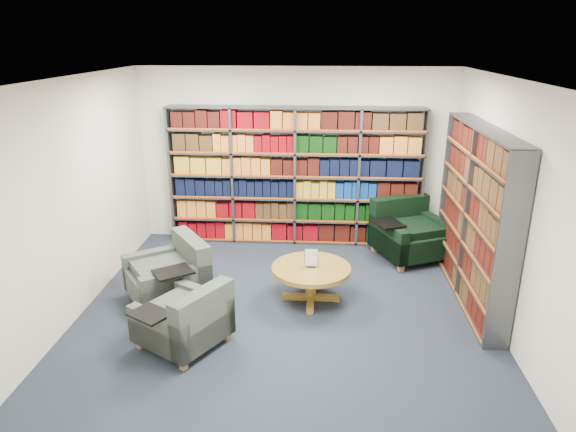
# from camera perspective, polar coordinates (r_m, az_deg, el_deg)

# --- Properties ---
(room_shell) EXTENTS (5.02, 5.02, 2.82)m
(room_shell) POSITION_cam_1_polar(r_m,az_deg,el_deg) (5.89, -0.39, 1.29)
(room_shell) COLOR #1A2131
(room_shell) RESTS_ON ground
(bookshelf_back) EXTENTS (4.00, 0.28, 2.20)m
(bookshelf_back) POSITION_cam_1_polar(r_m,az_deg,el_deg) (8.21, 0.81, 4.33)
(bookshelf_back) COLOR #47494F
(bookshelf_back) RESTS_ON ground
(bookshelf_right) EXTENTS (0.28, 2.50, 2.20)m
(bookshelf_right) POSITION_cam_1_polar(r_m,az_deg,el_deg) (6.82, 20.05, -0.05)
(bookshelf_right) COLOR #47494F
(bookshelf_right) RESTS_ON ground
(chair_teal_left) EXTENTS (1.24, 1.26, 0.81)m
(chair_teal_left) POSITION_cam_1_polar(r_m,az_deg,el_deg) (6.76, -12.60, -6.53)
(chair_teal_left) COLOR #0F263B
(chair_teal_left) RESTS_ON ground
(chair_green_right) EXTENTS (1.28, 1.26, 0.87)m
(chair_green_right) POSITION_cam_1_polar(r_m,az_deg,el_deg) (8.11, 13.12, -1.94)
(chair_green_right) COLOR black
(chair_green_right) RESTS_ON ground
(chair_teal_front) EXTENTS (1.12, 1.12, 0.74)m
(chair_teal_front) POSITION_cam_1_polar(r_m,az_deg,el_deg) (5.77, -11.10, -11.49)
(chair_teal_front) COLOR #0F263B
(chair_teal_front) RESTS_ON ground
(coffee_table) EXTENTS (1.00, 1.00, 0.71)m
(coffee_table) POSITION_cam_1_polar(r_m,az_deg,el_deg) (6.55, 2.58, -6.43)
(coffee_table) COLOR olive
(coffee_table) RESTS_ON ground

